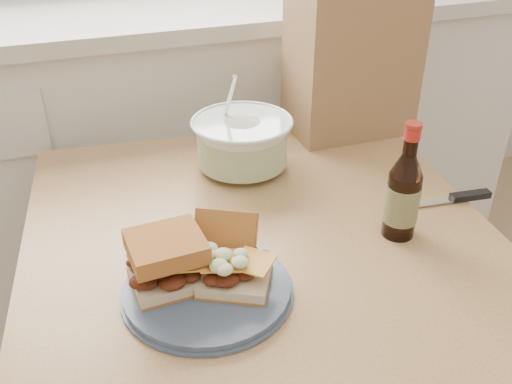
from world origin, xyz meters
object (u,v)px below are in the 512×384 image
object	(u,v)px
plate	(207,289)
paper_bag	(352,56)
dining_table	(260,273)
beer_bottle	(403,195)
coleslaw_bowl	(242,145)

from	to	relation	value
plate	paper_bag	distance (m)	0.71
plate	paper_bag	world-z (taller)	paper_bag
dining_table	beer_bottle	world-z (taller)	beer_bottle
coleslaw_bowl	paper_bag	xyz separation A→B (m)	(0.31, 0.11, 0.13)
dining_table	coleslaw_bowl	world-z (taller)	coleslaw_bowl
beer_bottle	paper_bag	bearing A→B (deg)	63.82
dining_table	plate	size ratio (longest dim) A/B	3.56
paper_bag	dining_table	bearing A→B (deg)	-135.43
plate	coleslaw_bowl	xyz separation A→B (m)	(0.18, 0.37, 0.05)
coleslaw_bowl	plate	bearing A→B (deg)	-116.04
coleslaw_bowl	beer_bottle	world-z (taller)	beer_bottle
dining_table	paper_bag	world-z (taller)	paper_bag
plate	beer_bottle	xyz separation A→B (m)	(0.37, 0.04, 0.07)
beer_bottle	coleslaw_bowl	bearing A→B (deg)	108.57
dining_table	paper_bag	distance (m)	0.57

